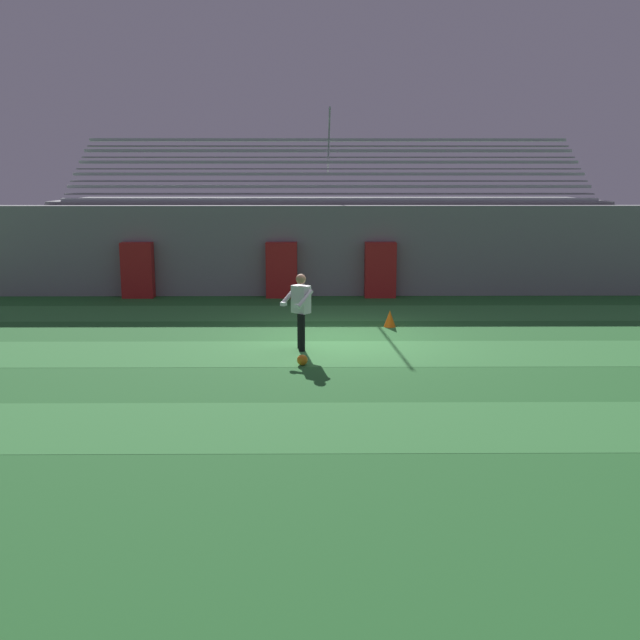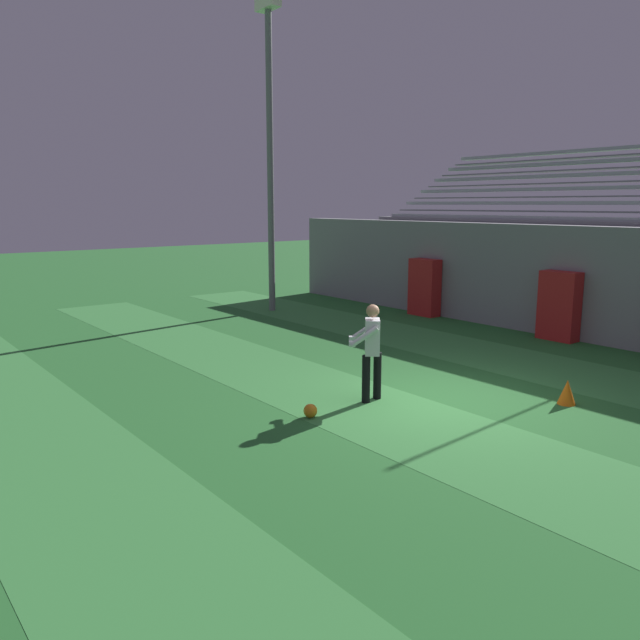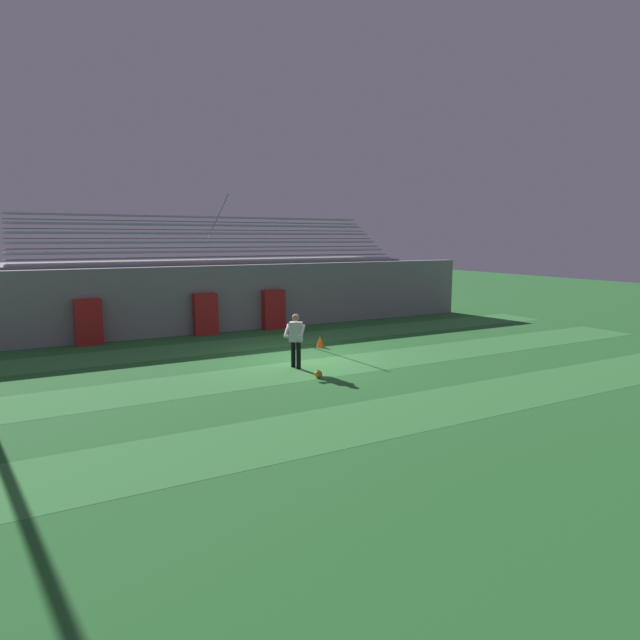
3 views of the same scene
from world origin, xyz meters
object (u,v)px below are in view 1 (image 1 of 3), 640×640
padding_pillar_gate_left (282,270)px  soccer_ball (302,360)px  goalkeeper (301,307)px  padding_pillar_gate_right (380,270)px  traffic_cone (390,319)px  padding_pillar_far_left (138,270)px

padding_pillar_gate_left → soccer_ball: 8.36m
goalkeeper → soccer_ball: 1.59m
padding_pillar_gate_left → goalkeeper: (0.70, -6.95, 0.10)m
goalkeeper → padding_pillar_gate_right: bearing=71.4°
padding_pillar_gate_left → traffic_cone: padding_pillar_gate_left is taller
soccer_ball → traffic_cone: traffic_cone is taller
padding_pillar_gate_right → goalkeeper: size_ratio=1.02×
padding_pillar_gate_right → soccer_ball: 8.63m
goalkeeper → soccer_ball: (0.06, -1.34, -0.84)m
padding_pillar_gate_left → traffic_cone: 5.39m
padding_pillar_far_left → goalkeeper: bearing=-53.6°
soccer_ball → padding_pillar_gate_left: bearing=95.2°
soccer_ball → padding_pillar_gate_right: bearing=74.6°
padding_pillar_gate_left → goalkeeper: 6.99m
padding_pillar_gate_right → goalkeeper: (-2.34, -6.95, 0.10)m
padding_pillar_gate_left → padding_pillar_gate_right: (3.04, 0.00, 0.00)m
padding_pillar_gate_right → soccer_ball: bearing=-105.4°
padding_pillar_far_left → soccer_ball: (5.19, -8.29, -0.74)m
padding_pillar_gate_right → traffic_cone: (-0.14, -4.50, -0.64)m
padding_pillar_far_left → soccer_ball: bearing=-58.0°
padding_pillar_gate_right → padding_pillar_far_left: (-7.47, 0.00, 0.00)m
padding_pillar_far_left → padding_pillar_gate_right: bearing=0.0°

